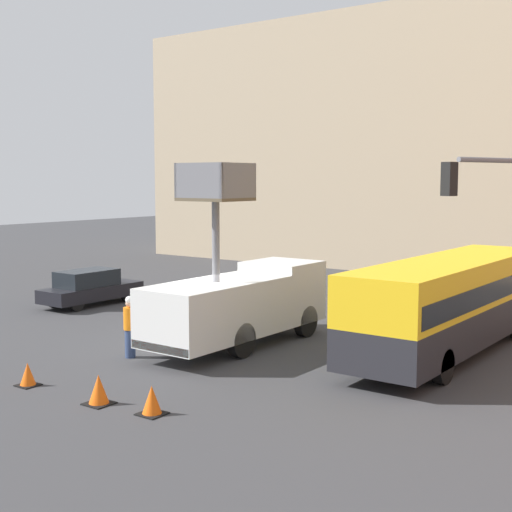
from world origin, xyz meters
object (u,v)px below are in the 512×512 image
traffic_cone_mid_road (28,375)px  utility_truck (240,301)px  parked_car_curbside (90,287)px  road_worker_near_truck (130,327)px  traffic_cone_far_side (152,401)px  road_worker_directing (370,329)px  traffic_cone_near_truck (99,390)px  city_bus (451,299)px

traffic_cone_mid_road → utility_truck: bearing=75.7°
utility_truck → parked_car_curbside: bearing=167.5°
road_worker_near_truck → traffic_cone_far_side: (4.31, -3.43, -0.64)m
traffic_cone_far_side → utility_truck: bearing=110.9°
utility_truck → traffic_cone_mid_road: size_ratio=11.80×
road_worker_directing → utility_truck: bearing=30.2°
utility_truck → road_worker_near_truck: bearing=-119.2°
road_worker_directing → traffic_cone_far_side: bearing=92.7°
parked_car_curbside → traffic_cone_mid_road: bearing=-48.2°
parked_car_curbside → traffic_cone_near_truck: bearing=-39.8°
road_worker_near_truck → parked_car_curbside: 9.74m
utility_truck → traffic_cone_far_side: utility_truck is taller
utility_truck → parked_car_curbside: (-9.90, 2.20, -0.73)m
road_worker_directing → traffic_cone_far_side: road_worker_directing is taller
road_worker_near_truck → traffic_cone_far_side: 5.55m
utility_truck → traffic_cone_near_truck: size_ratio=10.01×
traffic_cone_mid_road → city_bus: bearing=52.5°
utility_truck → traffic_cone_near_truck: 7.00m
utility_truck → traffic_cone_far_side: (2.53, -6.62, -1.18)m
utility_truck → road_worker_directing: 4.31m
utility_truck → city_bus: 6.68m
traffic_cone_far_side → parked_car_curbside: 15.24m
traffic_cone_near_truck → traffic_cone_mid_road: 2.71m
road_worker_near_truck → city_bus: bearing=6.0°
road_worker_near_truck → road_worker_directing: 7.33m
road_worker_directing → traffic_cone_near_truck: road_worker_directing is taller
traffic_cone_far_side → parked_car_curbside: parked_car_curbside is taller
parked_car_curbside → utility_truck: bearing=-12.5°
city_bus → traffic_cone_far_side: size_ratio=15.74×
traffic_cone_near_truck → traffic_cone_far_side: traffic_cone_near_truck is taller
road_worker_near_truck → traffic_cone_far_side: bearing=-71.8°
city_bus → parked_car_curbside: city_bus is taller
utility_truck → road_worker_near_truck: (-1.78, -3.19, -0.54)m
city_bus → road_worker_directing: 2.77m
city_bus → traffic_cone_near_truck: city_bus is taller
utility_truck → city_bus: size_ratio=0.68×
road_worker_near_truck → traffic_cone_mid_road: (0.03, -3.71, -0.67)m
utility_truck → road_worker_near_truck: 3.69m
city_bus → road_worker_directing: bearing=152.6°
utility_truck → city_bus: bearing=27.7°
traffic_cone_far_side → parked_car_curbside: bearing=144.6°
utility_truck → traffic_cone_near_truck: bearing=-82.1°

